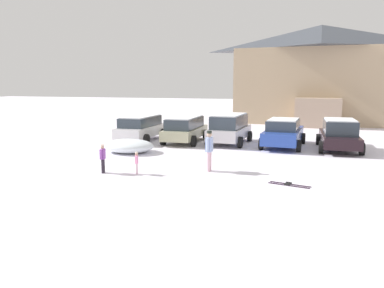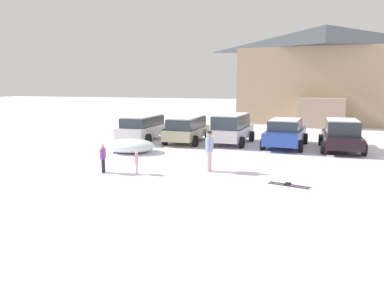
% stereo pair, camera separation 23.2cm
% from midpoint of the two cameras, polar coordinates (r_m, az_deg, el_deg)
% --- Properties ---
extents(ground, '(160.00, 160.00, 0.00)m').
position_cam_midpoint_polar(ground, '(9.84, -3.37, -11.95)').
color(ground, white).
extents(ski_lodge, '(15.29, 9.78, 8.83)m').
position_cam_midpoint_polar(ski_lodge, '(36.90, 19.59, 10.05)').
color(ski_lodge, tan).
rests_on(ski_lodge, ground).
extents(parked_white_suv, '(2.13, 4.49, 1.58)m').
position_cam_midpoint_polar(parked_white_suv, '(23.64, -7.16, 2.56)').
color(parked_white_suv, silver).
rests_on(parked_white_suv, ground).
extents(parked_beige_suv, '(2.14, 4.53, 1.58)m').
position_cam_midpoint_polar(parked_beige_suv, '(22.79, -0.46, 2.38)').
color(parked_beige_suv, '#B2AF8A').
rests_on(parked_beige_suv, ground).
extents(parked_silver_wagon, '(2.29, 4.26, 1.77)m').
position_cam_midpoint_polar(parked_silver_wagon, '(22.40, 6.32, 2.44)').
color(parked_silver_wagon, '#BDB8BD').
rests_on(parked_silver_wagon, ground).
extents(parked_blue_hatchback, '(2.39, 4.83, 1.60)m').
position_cam_midpoint_polar(parked_blue_hatchback, '(21.82, 14.34, 1.69)').
color(parked_blue_hatchback, '#2745A2').
rests_on(parked_blue_hatchback, ground).
extents(parked_black_sedan, '(2.28, 4.76, 1.68)m').
position_cam_midpoint_polar(parked_black_sedan, '(21.66, 22.10, 1.32)').
color(parked_black_sedan, black).
rests_on(parked_black_sedan, ground).
extents(skier_child_in_pink_snowsuit, '(0.21, 0.30, 0.89)m').
position_cam_midpoint_polar(skier_child_in_pink_snowsuit, '(14.96, -8.00, -2.65)').
color(skier_child_in_pink_snowsuit, beige).
rests_on(skier_child_in_pink_snowsuit, ground).
extents(skier_child_in_purple_jacket, '(0.23, 0.42, 1.16)m').
position_cam_midpoint_polar(skier_child_in_purple_jacket, '(15.39, -12.99, -1.89)').
color(skier_child_in_purple_jacket, '#27212B').
rests_on(skier_child_in_purple_jacket, ground).
extents(skier_adult_in_blue_parka, '(0.25, 0.62, 1.67)m').
position_cam_midpoint_polar(skier_adult_in_blue_parka, '(15.22, 3.08, -0.69)').
color(skier_adult_in_blue_parka, beige).
rests_on(skier_adult_in_blue_parka, ground).
extents(pair_of_skis, '(1.50, 0.64, 0.08)m').
position_cam_midpoint_polar(pair_of_skis, '(13.71, 14.96, -6.04)').
color(pair_of_skis, '#2C1C2F').
rests_on(pair_of_skis, ground).
extents(plowed_snow_pile, '(2.68, 2.14, 0.69)m').
position_cam_midpoint_polar(plowed_snow_pile, '(19.79, -9.09, -0.26)').
color(plowed_snow_pile, white).
rests_on(plowed_snow_pile, ground).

